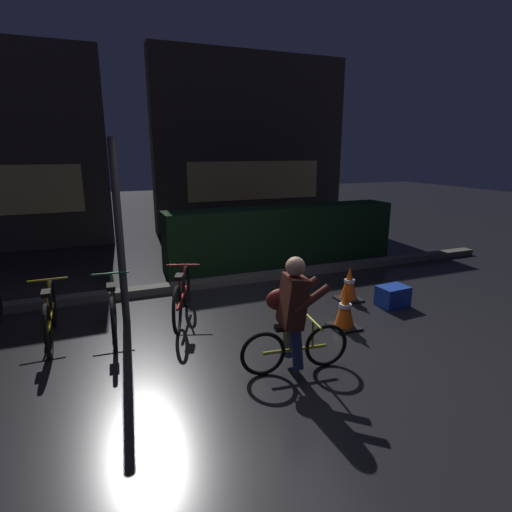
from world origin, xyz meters
name	(u,v)px	position (x,y,z in m)	size (l,w,h in m)	color
ground_plane	(259,339)	(0.00, 0.00, 0.00)	(40.00, 40.00, 0.00)	black
sidewalk_curb	(210,283)	(0.00, 2.20, 0.06)	(12.00, 0.24, 0.12)	#56544F
hedge_row	(283,235)	(1.80, 3.10, 0.58)	(4.80, 0.70, 1.16)	black
storefront_left	(10,149)	(-3.32, 6.50, 2.28)	(4.04, 0.54, 4.58)	#42382D
storefront_right	(252,144)	(2.76, 7.20, 2.44)	(5.77, 0.54, 4.91)	#42382D
street_post	(119,234)	(-1.47, 1.20, 1.21)	(0.10, 0.10, 2.42)	#2D2D33
parked_bike_left_mid	(50,315)	(-2.36, 0.96, 0.32)	(0.46, 1.54, 0.71)	black
parked_bike_center_left	(113,308)	(-1.63, 0.88, 0.33)	(0.46, 1.58, 0.73)	black
parked_bike_center_right	(182,296)	(-0.73, 1.00, 0.32)	(0.59, 1.47, 0.71)	black
traffic_cone_near	(345,309)	(1.17, -0.10, 0.26)	(0.36, 0.36, 0.54)	black
traffic_cone_far	(349,284)	(1.81, 0.74, 0.26)	(0.36, 0.36, 0.54)	black
blue_crate	(393,296)	(2.29, 0.30, 0.15)	(0.44, 0.32, 0.30)	#193DB7
cyclist	(293,314)	(0.05, -0.79, 0.63)	(1.19, 0.56, 1.25)	black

